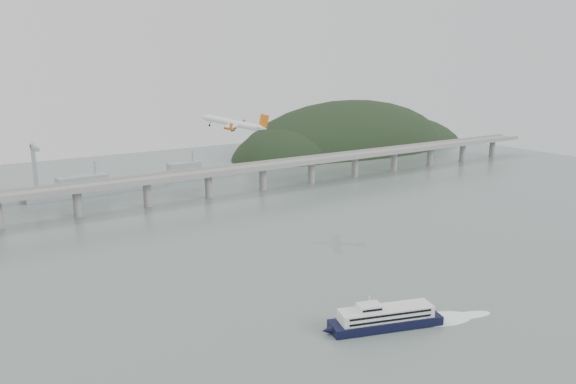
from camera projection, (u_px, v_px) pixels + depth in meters
ground at (350, 286)px, 272.01m from camera, size 900.00×900.00×0.00m
bridge at (183, 179)px, 430.00m from camera, size 800.00×22.00×23.90m
headland at (357, 164)px, 698.64m from camera, size 365.00×155.00×156.00m
ferry at (386, 318)px, 229.62m from camera, size 75.38×30.98×14.63m
airliner at (234, 123)px, 314.23m from camera, size 33.35×31.23×10.51m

